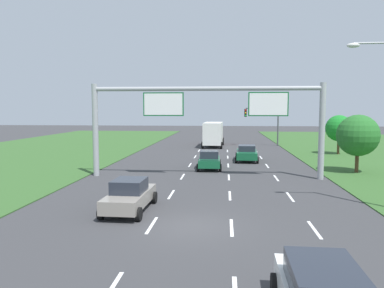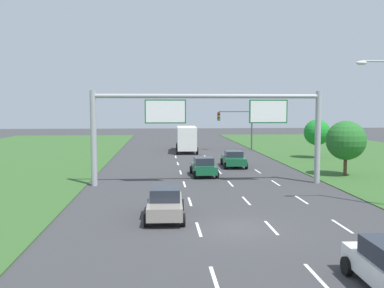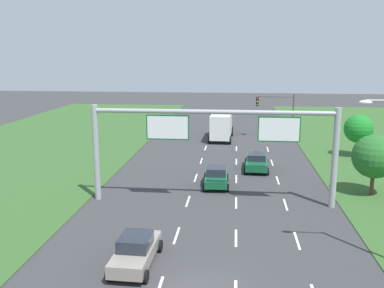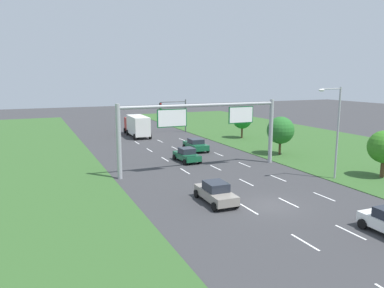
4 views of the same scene
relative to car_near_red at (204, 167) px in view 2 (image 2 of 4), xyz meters
name	(u,v)px [view 2 (image 2 of 4)]	position (x,y,z in m)	size (l,w,h in m)	color
ground_plane	(235,228)	(-0.11, -15.90, -0.77)	(200.00, 200.00, 0.00)	#38383A
lane_dashes_inner_left	(190,202)	(-1.86, -9.90, -0.76)	(0.14, 50.40, 0.01)	white
lane_dashes_inner_right	(246,201)	(1.64, -9.90, -0.76)	(0.14, 50.40, 0.01)	white
lane_dashes_slip	(301,200)	(5.14, -9.90, -0.76)	(0.14, 50.40, 0.01)	white
car_near_red	(204,167)	(0.00, 0.00, 0.00)	(2.15, 4.06, 1.56)	#145633
car_mid_lane	(165,203)	(-3.41, -13.69, 0.02)	(2.11, 4.43, 1.61)	gray
car_far_ahead	(234,159)	(3.48, 5.29, 0.02)	(2.37, 4.49, 1.57)	#145633
box_truck	(186,138)	(-0.24, 19.91, 1.02)	(2.89, 8.65, 3.31)	#B21E19
sign_gantry	(210,119)	(0.03, -4.08, 4.11)	(17.24, 0.44, 7.00)	#9EA0A5
traffic_light_mast	(238,122)	(6.73, 21.06, 3.10)	(4.76, 0.49, 5.60)	#47494F
roadside_tree_mid	(346,140)	(11.84, -1.11, 2.25)	(3.30, 3.30, 4.68)	#513823
roadside_tree_far	(317,132)	(14.05, 11.39, 2.21)	(2.93, 2.93, 4.45)	#513823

